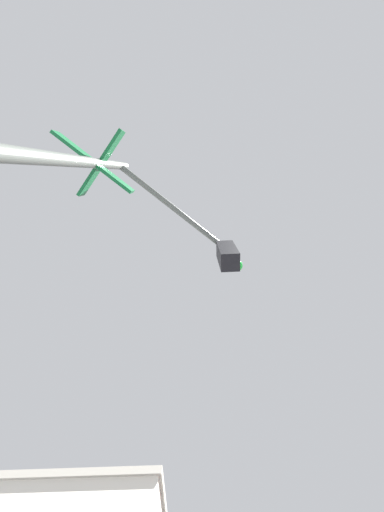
% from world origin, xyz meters
% --- Properties ---
extents(traffic_signal_near, '(2.31, 2.03, 6.36)m').
position_xyz_m(traffic_signal_near, '(-6.10, -6.05, 4.47)').
color(traffic_signal_near, '#474C47').
rests_on(traffic_signal_near, ground_plane).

